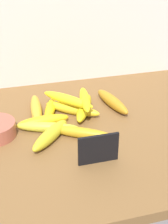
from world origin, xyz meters
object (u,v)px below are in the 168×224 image
(banana_0, at_px, (51,135))
(banana_1, at_px, (50,109))
(banana_10, at_px, (68,100))
(banana_2, at_px, (72,109))
(chalkboard_sign, at_px, (98,150))
(banana_6, at_px, (84,108))
(banana_9, at_px, (85,99))
(banana_8, at_px, (44,121))
(banana_7, at_px, (36,109))
(banana_3, at_px, (112,101))
(banana_5, at_px, (47,127))
(banana_4, at_px, (82,133))

(banana_0, relative_size, banana_1, 1.13)
(banana_10, bearing_deg, banana_2, -21.06)
(chalkboard_sign, relative_size, banana_6, 0.57)
(banana_0, xyz_separation_m, banana_1, (0.03, 0.16, -0.00))
(banana_0, distance_m, banana_1, 0.17)
(banana_9, distance_m, banana_10, 0.06)
(banana_0, xyz_separation_m, banana_9, (0.14, 0.13, 0.04))
(banana_6, relative_size, banana_8, 1.17)
(chalkboard_sign, bearing_deg, banana_9, 81.88)
(banana_1, relative_size, banana_7, 0.76)
(banana_2, bearing_deg, banana_3, 5.30)
(chalkboard_sign, xyz_separation_m, banana_0, (-0.10, 0.13, -0.02))
(banana_9, bearing_deg, banana_5, -151.83)
(banana_4, height_order, banana_9, banana_9)
(banana_0, height_order, banana_3, same)
(banana_4, distance_m, banana_8, 0.14)
(banana_1, bearing_deg, banana_6, -13.25)
(banana_8, distance_m, banana_10, 0.11)
(banana_2, height_order, banana_8, banana_2)
(banana_1, bearing_deg, banana_3, -2.08)
(banana_3, bearing_deg, banana_6, -170.36)
(chalkboard_sign, height_order, banana_4, chalkboard_sign)
(banana_1, height_order, banana_7, banana_7)
(banana_5, distance_m, banana_9, 0.17)
(banana_5, relative_size, banana_8, 1.23)
(banana_1, bearing_deg, banana_5, -105.11)
(banana_4, xyz_separation_m, banana_10, (-0.01, 0.16, 0.04))
(banana_1, height_order, banana_5, same)
(banana_6, bearing_deg, banana_3, 9.64)
(banana_9, bearing_deg, banana_3, 14.93)
(banana_4, bearing_deg, chalkboard_sign, -85.52)
(banana_5, bearing_deg, banana_3, 22.75)
(banana_2, height_order, banana_5, banana_2)
(banana_1, distance_m, banana_10, 0.07)
(banana_0, bearing_deg, banana_3, 32.12)
(banana_2, relative_size, banana_3, 1.01)
(banana_0, distance_m, banana_4, 0.09)
(banana_2, height_order, banana_7, same)
(banana_3, bearing_deg, banana_0, -147.88)
(banana_4, relative_size, banana_5, 0.97)
(banana_6, height_order, banana_10, banana_10)
(banana_0, relative_size, banana_4, 0.92)
(banana_2, bearing_deg, banana_6, -6.34)
(banana_1, distance_m, banana_9, 0.12)
(banana_3, relative_size, banana_5, 0.97)
(banana_0, xyz_separation_m, banana_5, (-0.00, 0.05, -0.00))
(chalkboard_sign, distance_m, banana_0, 0.17)
(banana_0, bearing_deg, banana_7, 95.82)
(banana_7, bearing_deg, banana_8, -81.83)
(banana_7, height_order, banana_10, banana_10)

